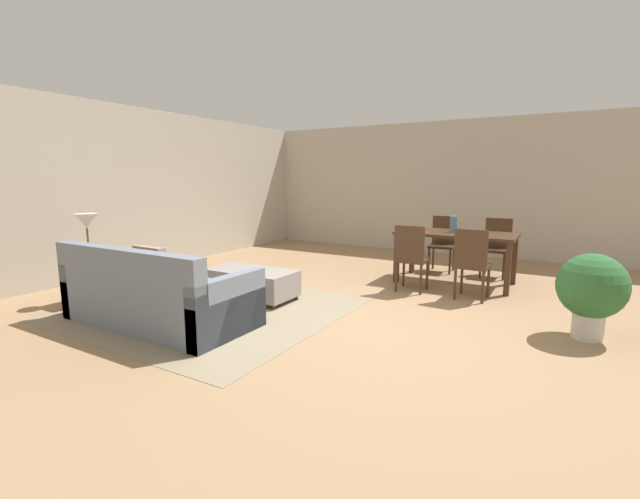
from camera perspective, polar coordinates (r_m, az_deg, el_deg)
The scene contains 15 objects.
ground_plane at distance 4.61m, azimuth 5.85°, elevation -10.04°, with size 10.80×10.80×0.00m, color #9E7A56.
wall_back at distance 9.15m, azimuth 19.30°, elevation 7.73°, with size 9.00×0.12×2.70m, color #BCB2A0.
wall_left at distance 7.72m, azimuth -24.41°, elevation 7.22°, with size 0.12×11.00×2.70m, color #BCB2A0.
area_rug at distance 5.30m, azimuth -14.38°, elevation -7.67°, with size 3.00×2.80×0.01m, color gray.
couch at distance 4.89m, azimuth -21.00°, elevation -5.95°, with size 2.09×0.97×0.86m.
ottoman_table at distance 5.59m, azimuth -9.20°, elevation -4.30°, with size 1.17×0.59×0.38m.
side_table at distance 6.00m, azimuth -28.37°, elevation -1.97°, with size 0.40×0.40×0.59m.
table_lamp at distance 5.93m, azimuth -28.77°, elevation 3.14°, with size 0.26×0.26×0.53m.
dining_table at distance 6.57m, azimuth 17.71°, elevation 1.36°, with size 1.66×0.85×0.76m.
dining_chair_near_left at distance 5.92m, azimuth 12.06°, elevation -0.66°, with size 0.42×0.42×0.92m.
dining_chair_near_right at distance 5.72m, azimuth 19.63°, elevation -1.35°, with size 0.41×0.41×0.92m.
dining_chair_far_left at distance 7.43m, azimuth 16.14°, elevation 1.20°, with size 0.43×0.43×0.92m.
dining_chair_far_right at distance 7.30m, azimuth 22.55°, elevation 0.70°, with size 0.42×0.42×0.92m.
vase_centerpiece at distance 6.55m, azimuth 17.44°, elevation 3.24°, with size 0.11×0.11×0.24m, color slate.
potted_plant at distance 4.84m, azimuth 32.57°, elevation -4.47°, with size 0.62×0.62×0.84m.
Camera 1 is at (1.79, -3.97, 1.53)m, focal length 23.92 mm.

